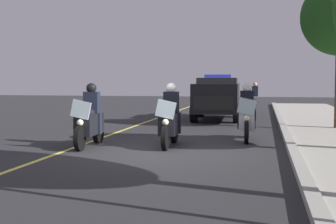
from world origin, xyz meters
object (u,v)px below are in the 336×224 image
(police_motorcycle_lead_left, at_px, (90,121))
(cyclist_background, at_px, (255,98))
(police_suv, at_px, (217,96))
(police_motorcycle_lead_right, at_px, (170,121))
(police_motorcycle_trailing, at_px, (247,117))

(police_motorcycle_lead_left, bearing_deg, cyclist_background, 163.38)
(police_suv, height_order, cyclist_background, police_suv)
(police_motorcycle_lead_right, xyz_separation_m, cyclist_background, (-13.25, 2.02, 0.14))
(police_motorcycle_lead_left, xyz_separation_m, police_motorcycle_lead_right, (-0.55, 2.10, 0.00))
(police_suv, relative_size, cyclist_background, 2.82)
(police_motorcycle_lead_right, relative_size, cyclist_background, 1.22)
(police_motorcycle_lead_left, xyz_separation_m, police_motorcycle_trailing, (-2.21, 4.09, 0.00))
(police_motorcycle_lead_right, distance_m, police_suv, 8.92)
(police_motorcycle_lead_left, relative_size, cyclist_background, 1.22)
(police_motorcycle_trailing, distance_m, cyclist_background, 11.59)
(police_suv, distance_m, cyclist_background, 4.63)
(police_motorcycle_trailing, relative_size, police_suv, 0.43)
(police_motorcycle_lead_right, bearing_deg, police_motorcycle_trailing, 129.81)
(police_suv, bearing_deg, police_motorcycle_lead_right, -2.73)
(police_motorcycle_lead_right, height_order, police_motorcycle_trailing, same)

